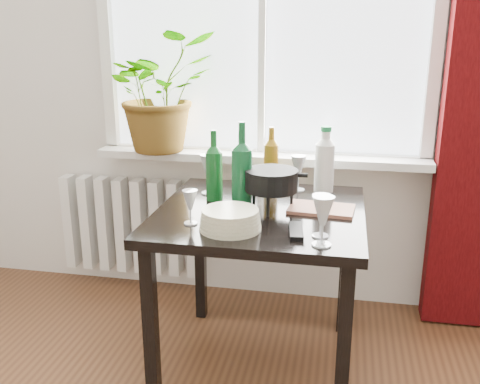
% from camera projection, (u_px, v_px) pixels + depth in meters
% --- Properties ---
extents(windowsill, '(1.72, 0.20, 0.04)m').
position_uv_depth(windowsill, '(260.00, 157.00, 2.78)').
color(windowsill, silver).
rests_on(windowsill, ground).
extents(radiator, '(0.80, 0.10, 0.55)m').
position_uv_depth(radiator, '(131.00, 225.00, 3.07)').
color(radiator, white).
rests_on(radiator, ground).
extents(table, '(0.85, 0.85, 0.74)m').
position_uv_depth(table, '(260.00, 230.00, 2.25)').
color(table, black).
rests_on(table, ground).
extents(potted_plant, '(0.73, 0.72, 0.61)m').
position_uv_depth(potted_plant, '(160.00, 92.00, 2.75)').
color(potted_plant, '#336A1C').
rests_on(potted_plant, windowsill).
extents(wine_bottle_left, '(0.07, 0.07, 0.31)m').
position_uv_depth(wine_bottle_left, '(214.00, 165.00, 2.31)').
color(wine_bottle_left, '#0D481A').
rests_on(wine_bottle_left, table).
extents(wine_bottle_right, '(0.11, 0.11, 0.37)m').
position_uv_depth(wine_bottle_right, '(242.00, 164.00, 2.20)').
color(wine_bottle_right, '#0D4621').
rests_on(wine_bottle_right, table).
extents(bottle_amber, '(0.07, 0.07, 0.29)m').
position_uv_depth(bottle_amber, '(271.00, 156.00, 2.53)').
color(bottle_amber, brown).
rests_on(bottle_amber, table).
extents(cleaning_bottle, '(0.10, 0.10, 0.31)m').
position_uv_depth(cleaning_bottle, '(325.00, 159.00, 2.43)').
color(cleaning_bottle, silver).
rests_on(cleaning_bottle, table).
extents(wineglass_front_right, '(0.08, 0.08, 0.18)m').
position_uv_depth(wineglass_front_right, '(323.00, 221.00, 1.82)').
color(wineglass_front_right, silver).
rests_on(wineglass_front_right, table).
extents(wineglass_far_right, '(0.09, 0.09, 0.16)m').
position_uv_depth(wineglass_far_right, '(321.00, 215.00, 1.91)').
color(wineglass_far_right, silver).
rests_on(wineglass_far_right, table).
extents(wineglass_back_center, '(0.09, 0.09, 0.17)m').
position_uv_depth(wineglass_back_center, '(298.00, 173.00, 2.46)').
color(wineglass_back_center, '#B1B8BF').
rests_on(wineglass_back_center, table).
extents(wineglass_back_left, '(0.09, 0.09, 0.19)m').
position_uv_depth(wineglass_back_left, '(209.00, 174.00, 2.41)').
color(wineglass_back_left, '#B4BEC1').
rests_on(wineglass_back_left, table).
extents(wineglass_front_left, '(0.06, 0.06, 0.14)m').
position_uv_depth(wineglass_front_left, '(190.00, 207.00, 2.03)').
color(wineglass_front_left, '#B3B8C1').
rests_on(wineglass_front_left, table).
extents(plate_stack, '(0.31, 0.31, 0.07)m').
position_uv_depth(plate_stack, '(230.00, 220.00, 1.99)').
color(plate_stack, beige).
rests_on(plate_stack, table).
extents(fondue_pot, '(0.31, 0.29, 0.17)m').
position_uv_depth(fondue_pot, '(271.00, 190.00, 2.20)').
color(fondue_pot, black).
rests_on(fondue_pot, table).
extents(tv_remote, '(0.07, 0.17, 0.02)m').
position_uv_depth(tv_remote, '(296.00, 231.00, 1.96)').
color(tv_remote, black).
rests_on(tv_remote, table).
extents(cutting_board, '(0.28, 0.19, 0.01)m').
position_uv_depth(cutting_board, '(321.00, 209.00, 2.21)').
color(cutting_board, '#975A44').
rests_on(cutting_board, table).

